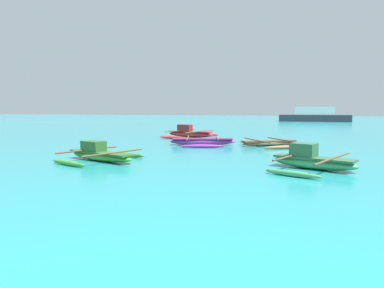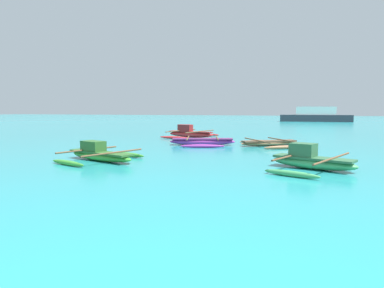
% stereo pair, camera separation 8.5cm
% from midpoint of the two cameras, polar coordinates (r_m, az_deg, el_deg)
% --- Properties ---
extents(moored_boat_0, '(3.99, 3.75, 0.47)m').
position_cam_midpoint_polar(moored_boat_0, '(20.77, 1.62, 0.42)').
color(moored_boat_0, '#9A3294').
rests_on(moored_boat_0, ground_plane).
extents(moored_boat_1, '(3.77, 3.81, 0.81)m').
position_cam_midpoint_polar(moored_boat_1, '(15.02, -15.30, -1.66)').
color(moored_boat_1, '#3C9131').
rests_on(moored_boat_1, ground_plane).
extents(moored_boat_2, '(4.02, 4.84, 0.98)m').
position_cam_midpoint_polar(moored_boat_2, '(26.69, -0.55, 1.83)').
color(moored_boat_2, red).
rests_on(moored_boat_2, ground_plane).
extents(moored_boat_3, '(3.94, 4.36, 0.38)m').
position_cam_midpoint_polar(moored_boat_3, '(20.89, 12.59, 0.19)').
color(moored_boat_3, '#926440').
rests_on(moored_boat_3, ground_plane).
extents(moored_boat_4, '(3.25, 4.40, 0.92)m').
position_cam_midpoint_polar(moored_boat_4, '(13.24, 19.20, -2.60)').
color(moored_boat_4, '#409857').
rests_on(moored_boat_4, ground_plane).
extents(distant_ferry, '(11.98, 2.63, 2.63)m').
position_cam_midpoint_polar(distant_ferry, '(64.28, 19.68, 4.49)').
color(distant_ferry, '#2D333D').
rests_on(distant_ferry, ground_plane).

